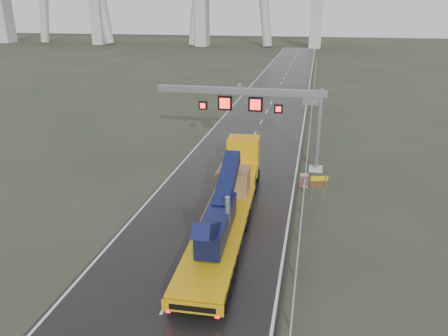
% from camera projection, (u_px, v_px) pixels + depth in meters
% --- Properties ---
extents(ground, '(400.00, 400.00, 0.00)m').
position_uv_depth(ground, '(181.00, 276.00, 23.57)').
color(ground, '#2A3122').
rests_on(ground, ground).
extents(road, '(11.00, 200.00, 0.02)m').
position_uv_depth(road, '(267.00, 111.00, 60.25)').
color(road, black).
rests_on(road, ground).
extents(guardrail, '(0.20, 140.00, 1.40)m').
position_uv_depth(guardrail, '(310.00, 128.00, 49.67)').
color(guardrail, '#93979C').
rests_on(guardrail, ground).
extents(sign_gantry, '(14.90, 1.20, 7.42)m').
position_uv_depth(sign_gantry, '(264.00, 106.00, 37.71)').
color(sign_gantry, '#A7A6A2').
rests_on(sign_gantry, ground).
extents(heavy_haul_truck, '(3.48, 19.12, 4.47)m').
position_uv_depth(heavy_haul_truck, '(231.00, 193.00, 29.74)').
color(heavy_haul_truck, '#D6990B').
rests_on(heavy_haul_truck, ground).
extents(exit_sign_pair, '(1.23, 0.37, 2.16)m').
position_uv_depth(exit_sign_pair, '(319.00, 184.00, 31.84)').
color(exit_sign_pair, gray).
rests_on(exit_sign_pair, ground).
extents(striped_barrier, '(0.68, 0.42, 1.09)m').
position_uv_depth(striped_barrier, '(304.00, 180.00, 35.07)').
color(striped_barrier, red).
rests_on(striped_barrier, ground).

